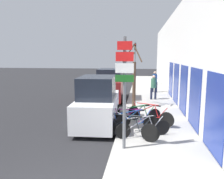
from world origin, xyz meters
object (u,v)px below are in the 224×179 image
(bicycle_4, at_px, (139,117))
(bicycle_5, at_px, (150,115))
(traffic_light, at_px, (135,58))
(signpost, at_px, (124,87))
(bicycle_0, at_px, (129,128))
(parked_car_1, at_px, (110,86))
(street_tree, at_px, (134,79))
(parked_car_0, at_px, (98,103))
(bicycle_1, at_px, (143,128))
(pedestrian_near, at_px, (154,85))
(bicycle_3, at_px, (133,120))
(pedestrian_far, at_px, (155,80))
(bicycle_2, at_px, (133,123))

(bicycle_4, xyz_separation_m, bicycle_5, (0.46, 0.41, -0.00))
(traffic_light, bearing_deg, bicycle_5, -85.28)
(signpost, bearing_deg, bicycle_0, 83.58)
(parked_car_1, bearing_deg, traffic_light, 77.12)
(bicycle_0, relative_size, parked_car_1, 0.54)
(street_tree, height_order, traffic_light, traffic_light)
(bicycle_4, relative_size, parked_car_0, 0.44)
(bicycle_0, xyz_separation_m, bicycle_1, (0.55, 0.24, -0.04))
(bicycle_5, distance_m, parked_car_0, 2.47)
(bicycle_1, xyz_separation_m, bicycle_4, (-0.16, 1.37, 0.04))
(pedestrian_near, xyz_separation_m, traffic_light, (-1.57, 7.58, 1.88))
(bicycle_0, xyz_separation_m, street_tree, (-0.02, 5.27, 1.28))
(bicycle_3, bearing_deg, parked_car_0, 68.41)
(bicycle_3, xyz_separation_m, bicycle_5, (0.75, 0.80, 0.03))
(bicycle_5, xyz_separation_m, pedestrian_far, (0.73, 8.92, 0.63))
(signpost, xyz_separation_m, bicycle_5, (0.96, 2.93, -1.69))
(bicycle_2, relative_size, pedestrian_far, 1.13)
(bicycle_2, height_order, bicycle_3, bicycle_2)
(pedestrian_far, bearing_deg, bicycle_4, 98.89)
(bicycle_4, xyz_separation_m, pedestrian_near, (0.93, 6.16, 0.60))
(bicycle_0, relative_size, traffic_light, 0.50)
(bicycle_2, bearing_deg, street_tree, -30.77)
(bicycle_5, height_order, pedestrian_near, pedestrian_near)
(bicycle_0, bearing_deg, signpost, -168.99)
(bicycle_2, relative_size, traffic_light, 0.45)
(bicycle_1, bearing_deg, bicycle_0, 91.69)
(bicycle_5, bearing_deg, pedestrian_near, 28.89)
(bicycle_0, bearing_deg, bicycle_2, 6.36)
(bicycle_0, relative_size, bicycle_5, 1.11)
(signpost, height_order, parked_car_1, signpost)
(signpost, relative_size, bicycle_1, 1.78)
(signpost, bearing_deg, street_tree, 89.20)
(traffic_light, bearing_deg, street_tree, -88.71)
(parked_car_0, relative_size, street_tree, 1.14)
(bicycle_0, height_order, pedestrian_near, pedestrian_near)
(parked_car_0, xyz_separation_m, parked_car_1, (-0.23, 5.82, 0.02))
(bicycle_2, bearing_deg, bicycle_1, -169.88)
(street_tree, bearing_deg, bicycle_3, -88.31)
(bicycle_3, bearing_deg, bicycle_2, -174.84)
(bicycle_4, relative_size, traffic_light, 0.43)
(bicycle_0, distance_m, pedestrian_far, 11.08)
(bicycle_2, relative_size, bicycle_5, 0.98)
(bicycle_4, bearing_deg, pedestrian_far, -40.34)
(pedestrian_near, bearing_deg, street_tree, -125.39)
(signpost, bearing_deg, bicycle_4, 78.92)
(parked_car_0, bearing_deg, signpost, -65.68)
(parked_car_1, xyz_separation_m, pedestrian_near, (3.12, 0.00, 0.08))
(bicycle_3, bearing_deg, bicycle_1, -153.97)
(parked_car_0, bearing_deg, bicycle_2, -39.37)
(signpost, distance_m, traffic_light, 16.28)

